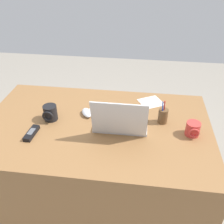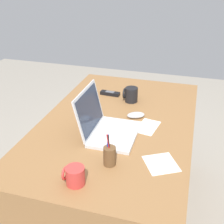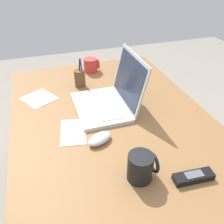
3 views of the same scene
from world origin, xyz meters
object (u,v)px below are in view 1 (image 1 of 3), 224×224
computer_mouse (87,113)px  coffee_mug_white (193,129)px  coffee_mug_tall (50,113)px  cordless_phone (32,133)px  laptop (121,121)px  pen_holder (163,116)px

computer_mouse → coffee_mug_white: 0.69m
coffee_mug_white → coffee_mug_tall: size_ratio=0.95×
cordless_phone → coffee_mug_tall: bearing=-110.7°
laptop → computer_mouse: laptop is taller
coffee_mug_tall → cordless_phone: (0.06, 0.17, -0.04)m
laptop → pen_holder: size_ratio=1.99×
cordless_phone → pen_holder: size_ratio=0.87×
laptop → coffee_mug_tall: laptop is taller
laptop → coffee_mug_white: 0.43m
cordless_phone → pen_holder: (-0.79, -0.23, 0.04)m
coffee_mug_tall → pen_holder: bearing=-175.0°
coffee_mug_white → pen_holder: pen_holder is taller
computer_mouse → coffee_mug_tall: (0.22, 0.08, 0.03)m
laptop → cordless_phone: bearing=14.5°
coffee_mug_white → cordless_phone: 0.97m
laptop → coffee_mug_white: bearing=178.6°
coffee_mug_tall → pen_holder: 0.73m
computer_mouse → pen_holder: pen_holder is taller
computer_mouse → cordless_phone: size_ratio=0.77×
laptop → coffee_mug_white: laptop is taller
computer_mouse → pen_holder: 0.50m
coffee_mug_tall → cordless_phone: coffee_mug_tall is taller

